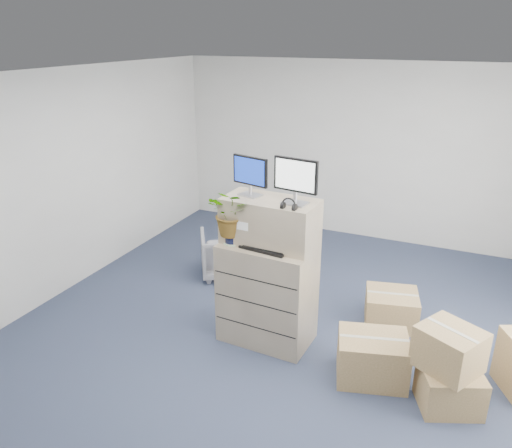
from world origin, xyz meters
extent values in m
plane|color=#262C44|center=(0.00, 0.00, 0.00)|extent=(7.00, 7.00, 0.00)
cube|color=beige|center=(0.00, 3.51, 1.40)|extent=(6.00, 0.02, 2.80)
cube|color=gray|center=(-0.15, 0.10, 0.56)|extent=(0.99, 0.64, 1.13)
cube|color=gray|center=(-0.14, 0.16, 1.37)|extent=(0.99, 0.53, 0.48)
cube|color=#99999E|center=(-0.38, 0.18, 1.62)|extent=(0.25, 0.21, 0.01)
cylinder|color=#99999E|center=(-0.38, 0.18, 1.68)|extent=(0.04, 0.04, 0.10)
cube|color=black|center=(-0.38, 0.18, 1.87)|extent=(0.41, 0.13, 0.30)
cube|color=navy|center=(-0.38, 0.17, 1.87)|extent=(0.37, 0.09, 0.26)
cube|color=#99999E|center=(0.13, 0.12, 1.62)|extent=(0.27, 0.21, 0.02)
cylinder|color=#99999E|center=(0.13, 0.12, 1.68)|extent=(0.04, 0.04, 0.11)
cube|color=black|center=(0.13, 0.12, 1.90)|extent=(0.46, 0.10, 0.33)
cube|color=silver|center=(0.13, 0.11, 1.90)|extent=(0.42, 0.07, 0.29)
torus|color=black|center=(0.13, -0.04, 1.65)|extent=(0.15, 0.02, 0.15)
cube|color=black|center=(-0.13, -0.01, 1.14)|extent=(0.52, 0.26, 0.03)
ellipsoid|color=silver|center=(0.22, -0.02, 1.14)|extent=(0.11, 0.08, 0.03)
cylinder|color=gray|center=(-0.09, 0.12, 1.28)|extent=(0.09, 0.09, 0.31)
cube|color=silver|center=(-0.15, 0.15, 1.14)|extent=(0.06, 0.05, 0.02)
cube|color=black|center=(-0.15, 0.15, 1.20)|extent=(0.06, 0.03, 0.11)
cube|color=black|center=(0.22, 0.19, 1.16)|extent=(0.22, 0.18, 0.06)
cube|color=#4599EB|center=(0.16, 0.17, 1.23)|extent=(0.28, 0.20, 0.09)
cylinder|color=#ADC8A1|center=(-0.50, 0.00, 1.13)|extent=(0.20, 0.20, 0.02)
cylinder|color=black|center=(-0.50, 0.00, 1.21)|extent=(0.17, 0.17, 0.13)
imported|color=#1C631D|center=(-0.50, 0.00, 1.41)|extent=(0.52, 0.56, 0.39)
imported|color=slate|center=(-1.29, 1.32, 0.34)|extent=(0.89, 0.88, 0.68)
cube|color=olive|center=(1.06, -0.11, 0.23)|extent=(0.77, 0.67, 0.46)
cube|color=olive|center=(1.78, -0.23, 0.19)|extent=(0.65, 0.60, 0.38)
cube|color=olive|center=(1.05, 0.97, 0.19)|extent=(0.68, 0.65, 0.39)
cube|color=olive|center=(1.72, -0.18, 0.58)|extent=(0.66, 0.64, 0.39)
camera|label=1|loc=(1.69, -4.26, 3.20)|focal=35.00mm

